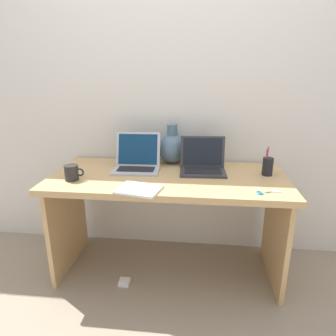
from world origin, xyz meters
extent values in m
plane|color=gray|center=(0.00, 0.00, 0.00)|extent=(6.00, 6.00, 0.00)
cube|color=silver|center=(0.00, 0.38, 1.20)|extent=(4.40, 0.04, 2.40)
cube|color=tan|center=(0.00, 0.00, 0.71)|extent=(1.54, 0.69, 0.04)
cube|color=tan|center=(-0.73, 0.00, 0.34)|extent=(0.03, 0.59, 0.69)
cube|color=tan|center=(0.73, 0.00, 0.34)|extent=(0.03, 0.59, 0.69)
cube|color=#B2B2B7|center=(-0.23, 0.07, 0.73)|extent=(0.32, 0.25, 0.01)
cube|color=black|center=(-0.23, 0.07, 0.74)|extent=(0.25, 0.15, 0.00)
cube|color=#B2B2B7|center=(-0.23, 0.16, 0.86)|extent=(0.31, 0.09, 0.23)
cube|color=navy|center=(-0.23, 0.16, 0.86)|extent=(0.28, 0.08, 0.20)
cube|color=#333338|center=(0.23, 0.07, 0.73)|extent=(0.31, 0.24, 0.01)
cube|color=black|center=(0.23, 0.07, 0.74)|extent=(0.25, 0.14, 0.00)
cube|color=#333338|center=(0.22, 0.17, 0.85)|extent=(0.30, 0.05, 0.21)
cube|color=black|center=(0.22, 0.17, 0.85)|extent=(0.27, 0.04, 0.19)
ellipsoid|color=slate|center=(0.00, 0.28, 0.83)|extent=(0.20, 0.20, 0.22)
cylinder|color=slate|center=(0.00, 0.28, 0.97)|extent=(0.08, 0.08, 0.08)
cube|color=white|center=(-0.14, -0.28, 0.73)|extent=(0.27, 0.23, 0.01)
cylinder|color=black|center=(-0.59, -0.15, 0.77)|extent=(0.09, 0.09, 0.10)
torus|color=black|center=(-0.53, -0.15, 0.78)|extent=(0.05, 0.01, 0.05)
cylinder|color=black|center=(0.65, 0.07, 0.78)|extent=(0.07, 0.07, 0.12)
cylinder|color=#D83359|center=(0.64, 0.08, 0.84)|extent=(0.02, 0.02, 0.15)
cylinder|color=#D83359|center=(0.63, 0.07, 0.83)|extent=(0.01, 0.02, 0.13)
cylinder|color=#338CBF|center=(0.63, 0.08, 0.83)|extent=(0.01, 0.02, 0.14)
cube|color=#B7B7BC|center=(0.62, -0.22, 0.73)|extent=(0.09, 0.06, 0.00)
cube|color=#B7B7BC|center=(0.62, -0.23, 0.73)|extent=(0.10, 0.03, 0.00)
torus|color=#338CBF|center=(0.55, -0.26, 0.73)|extent=(0.03, 0.04, 0.01)
torus|color=#338CBF|center=(0.54, -0.24, 0.73)|extent=(0.03, 0.04, 0.01)
cube|color=white|center=(-0.28, -0.19, 0.01)|extent=(0.07, 0.07, 0.03)
camera|label=1|loc=(0.20, -1.84, 1.38)|focal=32.02mm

